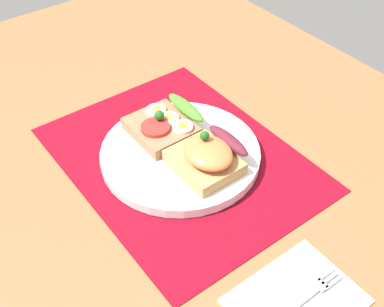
# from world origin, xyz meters

# --- Properties ---
(ground_plane) EXTENTS (1.20, 0.90, 0.03)m
(ground_plane) POSITION_xyz_m (0.00, 0.00, -0.02)
(ground_plane) COLOR brown
(placemat) EXTENTS (0.41, 0.32, 0.00)m
(placemat) POSITION_xyz_m (0.00, 0.00, 0.00)
(placemat) COLOR maroon
(placemat) RESTS_ON ground_plane
(plate) EXTENTS (0.25, 0.25, 0.02)m
(plate) POSITION_xyz_m (0.00, 0.00, 0.01)
(plate) COLOR white
(plate) RESTS_ON placemat
(sandwich_egg_tomato) EXTENTS (0.10, 0.10, 0.04)m
(sandwich_egg_tomato) POSITION_xyz_m (-0.05, 0.01, 0.03)
(sandwich_egg_tomato) COLOR #906646
(sandwich_egg_tomato) RESTS_ON plate
(sandwich_salmon) EXTENTS (0.10, 0.10, 0.06)m
(sandwich_salmon) POSITION_xyz_m (0.05, 0.01, 0.04)
(sandwich_salmon) COLOR tan
(sandwich_salmon) RESTS_ON plate
(napkin) EXTENTS (0.11, 0.15, 0.01)m
(napkin) POSITION_xyz_m (0.28, -0.04, 0.00)
(napkin) COLOR white
(napkin) RESTS_ON ground_plane
(fork) EXTENTS (0.02, 0.13, 0.00)m
(fork) POSITION_xyz_m (0.29, -0.03, 0.01)
(fork) COLOR #B7B7BC
(fork) RESTS_ON napkin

